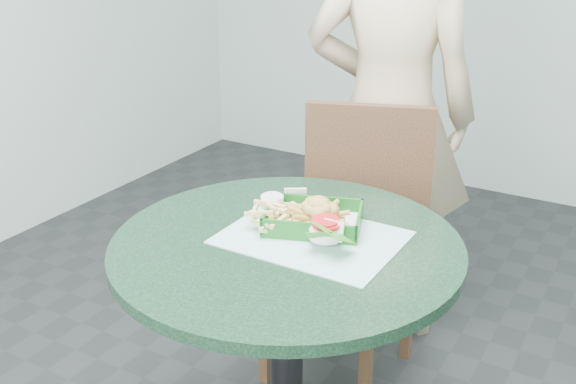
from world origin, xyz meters
The scene contains 9 objects.
cafe_table centered at (0.00, 0.00, 0.58)m, with size 0.87×0.87×0.75m.
dining_chair centered at (-0.10, 0.62, 0.53)m, with size 0.44×0.44×0.93m.
diner_person centered at (-0.11, 0.92, 0.96)m, with size 0.70×0.46×1.91m, color tan.
placemat centered at (0.05, 0.05, 0.75)m, with size 0.43×0.32×0.00m, color #99C7C6.
food_basket centered at (0.02, 0.10, 0.77)m, with size 0.24×0.18×0.05m.
crab_sandwich centered at (0.04, 0.09, 0.80)m, with size 0.13×0.13×0.08m.
fries_pile centered at (-0.08, 0.08, 0.79)m, with size 0.12×0.13×0.05m, color #D8C06D, non-canonical shape.
sauce_ramekin centered at (-0.09, 0.14, 0.80)m, with size 0.06×0.06×0.03m.
garnish_cup centered at (0.07, 0.01, 0.79)m, with size 0.12×0.12×0.05m.
Camera 1 is at (0.75, -1.28, 1.52)m, focal length 42.00 mm.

